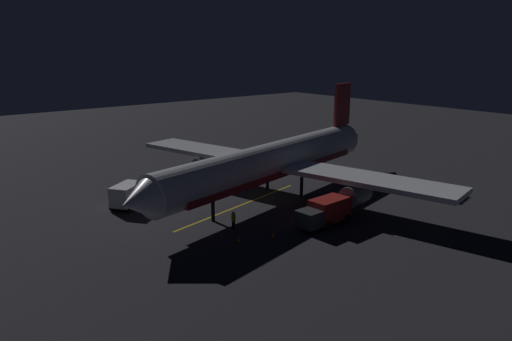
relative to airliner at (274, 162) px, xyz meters
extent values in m
cube|color=#27272D|center=(-0.14, 0.62, -4.12)|extent=(180.00, 180.00, 0.20)
cube|color=gold|center=(0.02, 4.62, -4.02)|extent=(4.69, 18.80, 0.01)
cylinder|color=silver|center=(-0.14, 0.62, 0.19)|extent=(11.07, 33.35, 3.92)
cube|color=maroon|center=(-0.14, 0.62, -0.89)|extent=(9.79, 28.43, 0.71)
cone|color=silver|center=(-4.01, 18.02, 0.19)|extent=(4.43, 3.90, 3.84)
cone|color=silver|center=(3.86, -17.35, 0.19)|extent=(4.47, 5.36, 3.53)
cube|color=maroon|center=(3.26, -14.65, 4.87)|extent=(1.13, 3.59, 5.44)
cube|color=silver|center=(-10.39, -3.37, -0.40)|extent=(18.44, 8.56, 0.50)
cylinder|color=slate|center=(-9.78, -2.00, -1.80)|extent=(2.75, 3.58, 2.10)
cube|color=silver|center=(10.84, 1.36, -0.40)|extent=(18.44, 8.56, 0.50)
cylinder|color=slate|center=(9.71, 2.34, -1.80)|extent=(2.75, 3.58, 2.10)
cylinder|color=black|center=(-2.13, 9.56, -2.89)|extent=(0.43, 0.43, 2.25)
cylinder|color=black|center=(-1.86, -2.49, -2.89)|extent=(0.43, 0.43, 2.25)
cylinder|color=black|center=(2.74, -1.47, -2.89)|extent=(0.43, 0.43, 2.25)
cube|color=silver|center=(6.83, 14.08, -2.55)|extent=(3.86, 4.30, 2.03)
cube|color=#38383D|center=(8.39, 11.78, -2.82)|extent=(2.66, 2.61, 1.50)
cylinder|color=black|center=(7.57, 12.99, -3.57)|extent=(2.42, 2.04, 0.90)
cylinder|color=black|center=(6.08, 15.18, -3.57)|extent=(2.42, 2.04, 0.90)
cube|color=maroon|center=(-9.66, 1.50, -2.54)|extent=(2.30, 4.05, 2.07)
cube|color=#38383D|center=(-9.81, 4.37, -2.82)|extent=(2.09, 1.90, 1.50)
cylinder|color=black|center=(-9.73, 2.88, -3.57)|extent=(2.35, 1.02, 0.90)
cylinder|color=black|center=(-9.59, 0.12, -3.57)|extent=(2.35, 1.02, 0.90)
cylinder|color=black|center=(-5.09, 9.34, -3.60)|extent=(0.32, 0.32, 0.85)
cylinder|color=yellow|center=(-5.09, 9.34, -2.85)|extent=(0.40, 0.40, 0.65)
sphere|color=tan|center=(-5.09, 9.34, -2.40)|extent=(0.24, 0.24, 0.24)
cone|color=#EA590F|center=(-8.95, 7.90, -3.75)|extent=(0.36, 0.36, 0.55)
cube|color=black|center=(-8.95, 7.90, -4.01)|extent=(0.50, 0.50, 0.03)
cone|color=#EA590F|center=(-7.79, 10.80, -3.75)|extent=(0.36, 0.36, 0.55)
cube|color=black|center=(-7.79, 10.80, -4.01)|extent=(0.50, 0.50, 0.03)
camera|label=1|loc=(-39.18, 34.58, 12.33)|focal=34.58mm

